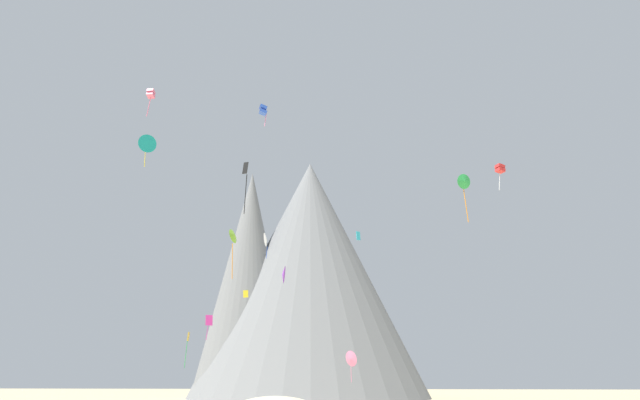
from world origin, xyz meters
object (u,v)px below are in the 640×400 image
rock_massif (307,282)px  kite_green_mid (465,182)px  kite_blue_high (263,110)px  kite_rainbow_high (151,94)px  kite_red_high (500,169)px  kite_teal_high (147,144)px  kite_violet_mid (283,274)px  kite_yellow_low (246,294)px  kite_black_mid (245,178)px  kite_magenta_low (209,322)px  kite_white_mid (266,240)px  kite_pink_low (351,359)px  kite_lime_mid (234,237)px  kite_gold_low (188,342)px  kite_cyan_mid (358,236)px

rock_massif → kite_green_mid: size_ratio=12.53×
kite_blue_high → kite_rainbow_high: (-12.30, -3.28, 1.04)m
kite_red_high → kite_teal_high: kite_teal_high is taller
kite_violet_mid → kite_yellow_low: 10.12m
kite_black_mid → kite_magenta_low: bearing=-8.8°
kite_violet_mid → kite_magenta_low: kite_violet_mid is taller
kite_violet_mid → kite_white_mid: kite_white_mid is taller
kite_black_mid → kite_pink_low: bearing=-53.1°
rock_massif → kite_lime_mid: bearing=-92.2°
kite_magenta_low → kite_gold_low: kite_magenta_low is taller
kite_violet_mid → kite_yellow_low: size_ratio=2.68×
kite_blue_high → kite_rainbow_high: size_ratio=0.81×
rock_massif → kite_blue_high: rock_massif is taller
kite_teal_high → kite_lime_mid: size_ratio=0.72×
kite_teal_high → kite_red_high: bearing=146.6°
kite_teal_high → kite_cyan_mid: bearing=169.2°
kite_violet_mid → kite_green_mid: (22.19, -23.47, 5.06)m
kite_gold_low → kite_red_high: 47.60m
kite_yellow_low → kite_gold_low: bearing=-170.0°
kite_lime_mid → kite_yellow_low: bearing=11.2°
kite_red_high → rock_massif: bearing=3.5°
kite_blue_high → kite_yellow_low: 22.76m
kite_white_mid → kite_teal_high: bearing=123.7°
rock_massif → kite_pink_low: 46.86m
kite_teal_high → kite_lime_mid: 18.02m
kite_green_mid → kite_blue_high: bearing=143.2°
rock_massif → kite_rainbow_high: bearing=-99.6°
kite_black_mid → kite_gold_low: 32.87m
kite_green_mid → kite_lime_mid: 27.23m
kite_green_mid → kite_white_mid: bearing=106.9°
kite_cyan_mid → kite_gold_low: bearing=-8.4°
kite_cyan_mid → kite_white_mid: bearing=-22.0°
kite_pink_low → kite_black_mid: (-9.25, -21.91, 16.99)m
kite_white_mid → kite_green_mid: kite_white_mid is taller
kite_gold_low → kite_red_high: size_ratio=1.43×
kite_blue_high → kite_lime_mid: (-3.99, 4.58, -13.86)m
kite_yellow_low → kite_lime_mid: 8.49m
rock_massif → kite_teal_high: bearing=-105.6°
kite_gold_low → kite_lime_mid: bearing=73.1°
kite_red_high → kite_yellow_low: kite_red_high is taller
kite_cyan_mid → kite_yellow_low: 18.79m
kite_lime_mid → kite_gold_low: bearing=46.1°
kite_magenta_low → kite_green_mid: bearing=11.4°
kite_black_mid → kite_white_mid: kite_black_mid is taller
rock_massif → kite_rainbow_high: 63.30m
kite_black_mid → kite_green_mid: bearing=-113.9°
kite_blue_high → kite_red_high: kite_blue_high is taller
kite_pink_low → rock_massif: bearing=147.5°
kite_white_mid → kite_yellow_low: (0.03, -12.40, -9.71)m
kite_cyan_mid → kite_white_mid: (-13.81, 3.49, 0.57)m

